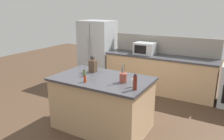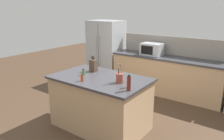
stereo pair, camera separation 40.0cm
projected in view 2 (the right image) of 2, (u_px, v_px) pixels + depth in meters
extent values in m
plane|color=#473323|center=(101.00, 126.00, 4.00)|extent=(14.00, 14.00, 0.00)
cube|color=tan|center=(165.00, 76.00, 5.42)|extent=(2.72, 0.62, 0.90)
cube|color=#38383D|center=(167.00, 58.00, 5.29)|extent=(2.76, 0.66, 0.04)
cube|color=gray|center=(172.00, 46.00, 5.47)|extent=(2.72, 0.03, 0.46)
cube|color=tan|center=(100.00, 104.00, 3.88)|extent=(1.60, 0.97, 0.90)
cube|color=#38383D|center=(100.00, 78.00, 3.75)|extent=(1.66, 1.03, 0.04)
cube|color=#ADB2B7|center=(106.00, 51.00, 6.41)|extent=(0.94, 0.72, 1.74)
cube|color=#2D2D2D|center=(98.00, 53.00, 6.13)|extent=(0.01, 0.00, 1.65)
cylinder|color=#ADB2B7|center=(96.00, 53.00, 6.15)|extent=(0.02, 0.02, 0.96)
cylinder|color=#ADB2B7|center=(100.00, 53.00, 6.08)|extent=(0.02, 0.02, 0.96)
cube|color=#ADB2B7|center=(152.00, 49.00, 5.47)|extent=(0.51, 0.38, 0.30)
cube|color=black|center=(147.00, 50.00, 5.35)|extent=(0.31, 0.01, 0.21)
cube|color=#4C3828|center=(93.00, 66.00, 4.07)|extent=(0.13, 0.11, 0.22)
cylinder|color=black|center=(92.00, 58.00, 4.05)|extent=(0.02, 0.02, 0.07)
cylinder|color=black|center=(93.00, 58.00, 4.03)|extent=(0.02, 0.02, 0.07)
cylinder|color=brown|center=(95.00, 58.00, 4.01)|extent=(0.02, 0.02, 0.07)
cylinder|color=brown|center=(120.00, 78.00, 3.46)|extent=(0.12, 0.12, 0.15)
cylinder|color=olive|center=(121.00, 69.00, 3.42)|extent=(0.01, 0.05, 0.18)
cylinder|color=black|center=(119.00, 68.00, 3.44)|extent=(0.01, 0.05, 0.18)
cylinder|color=#B2B2B7|center=(119.00, 69.00, 3.41)|extent=(0.01, 0.03, 0.18)
cylinder|color=#B73D1E|center=(82.00, 78.00, 3.54)|extent=(0.05, 0.05, 0.10)
cylinder|color=black|center=(82.00, 75.00, 3.52)|extent=(0.03, 0.03, 0.02)
cylinder|color=silver|center=(128.00, 84.00, 3.25)|extent=(0.04, 0.04, 0.12)
cylinder|color=#B2B2B7|center=(128.00, 80.00, 3.23)|extent=(0.03, 0.03, 0.02)
cylinder|color=maroon|center=(129.00, 84.00, 3.12)|extent=(0.06, 0.06, 0.21)
cylinder|color=black|center=(129.00, 76.00, 3.09)|extent=(0.04, 0.04, 0.03)
cylinder|color=#567038|center=(84.00, 73.00, 3.85)|extent=(0.05, 0.05, 0.10)
cylinder|color=black|center=(83.00, 70.00, 3.83)|extent=(0.03, 0.03, 0.02)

